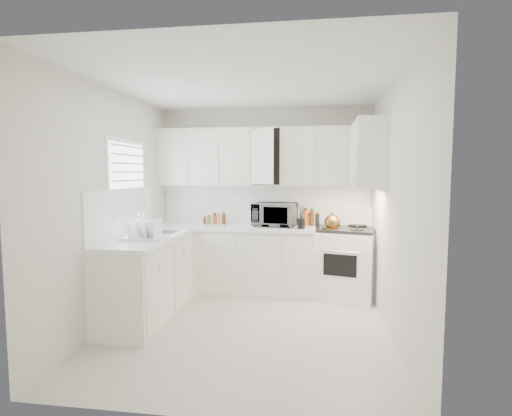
% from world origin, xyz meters
% --- Properties ---
extents(floor, '(3.20, 3.20, 0.00)m').
position_xyz_m(floor, '(0.00, 0.00, 0.00)').
color(floor, beige).
rests_on(floor, ground).
extents(ceiling, '(3.20, 3.20, 0.00)m').
position_xyz_m(ceiling, '(0.00, 0.00, 2.60)').
color(ceiling, white).
rests_on(ceiling, ground).
extents(wall_back, '(3.00, 0.00, 3.00)m').
position_xyz_m(wall_back, '(0.00, 1.60, 1.30)').
color(wall_back, silver).
rests_on(wall_back, ground).
extents(wall_front, '(3.00, 0.00, 3.00)m').
position_xyz_m(wall_front, '(0.00, -1.60, 1.30)').
color(wall_front, silver).
rests_on(wall_front, ground).
extents(wall_left, '(0.00, 3.20, 3.20)m').
position_xyz_m(wall_left, '(-1.50, 0.00, 1.30)').
color(wall_left, silver).
rests_on(wall_left, ground).
extents(wall_right, '(0.00, 3.20, 3.20)m').
position_xyz_m(wall_right, '(1.50, 0.00, 1.30)').
color(wall_right, silver).
rests_on(wall_right, ground).
extents(window_blinds, '(0.06, 0.96, 1.06)m').
position_xyz_m(window_blinds, '(-1.48, 0.35, 1.55)').
color(window_blinds, white).
rests_on(window_blinds, wall_left).
extents(lower_cabinets_back, '(2.22, 0.60, 0.90)m').
position_xyz_m(lower_cabinets_back, '(-0.39, 1.30, 0.45)').
color(lower_cabinets_back, silver).
rests_on(lower_cabinets_back, floor).
extents(lower_cabinets_left, '(0.60, 1.60, 0.90)m').
position_xyz_m(lower_cabinets_left, '(-1.20, 0.20, 0.45)').
color(lower_cabinets_left, silver).
rests_on(lower_cabinets_left, floor).
extents(countertop_back, '(2.24, 0.64, 0.05)m').
position_xyz_m(countertop_back, '(-0.39, 1.29, 0.93)').
color(countertop_back, white).
rests_on(countertop_back, lower_cabinets_back).
extents(countertop_left, '(0.64, 1.62, 0.05)m').
position_xyz_m(countertop_left, '(-1.19, 0.20, 0.93)').
color(countertop_left, white).
rests_on(countertop_left, lower_cabinets_left).
extents(backsplash_back, '(2.98, 0.02, 0.55)m').
position_xyz_m(backsplash_back, '(0.00, 1.59, 1.23)').
color(backsplash_back, white).
rests_on(backsplash_back, wall_back).
extents(backsplash_left, '(0.02, 1.60, 0.55)m').
position_xyz_m(backsplash_left, '(-1.49, 0.20, 1.23)').
color(backsplash_left, white).
rests_on(backsplash_left, wall_left).
extents(upper_cabinets_back, '(3.00, 0.33, 0.80)m').
position_xyz_m(upper_cabinets_back, '(0.00, 1.44, 1.50)').
color(upper_cabinets_back, silver).
rests_on(upper_cabinets_back, wall_back).
extents(upper_cabinets_right, '(0.33, 0.90, 0.80)m').
position_xyz_m(upper_cabinets_right, '(1.33, 0.82, 1.50)').
color(upper_cabinets_right, silver).
rests_on(upper_cabinets_right, wall_right).
extents(sink, '(0.42, 0.38, 0.30)m').
position_xyz_m(sink, '(-1.19, 0.55, 1.07)').
color(sink, gray).
rests_on(sink, countertop_left).
extents(stove, '(0.92, 0.82, 1.21)m').
position_xyz_m(stove, '(1.12, 1.29, 0.60)').
color(stove, white).
rests_on(stove, floor).
extents(tea_kettle, '(0.26, 0.22, 0.23)m').
position_xyz_m(tea_kettle, '(0.94, 1.13, 1.05)').
color(tea_kettle, brown).
rests_on(tea_kettle, stove).
extents(frying_pan, '(0.30, 0.45, 0.04)m').
position_xyz_m(frying_pan, '(1.30, 1.45, 0.96)').
color(frying_pan, black).
rests_on(frying_pan, stove).
extents(microwave, '(0.62, 0.41, 0.39)m').
position_xyz_m(microwave, '(0.17, 1.31, 1.14)').
color(microwave, gray).
rests_on(microwave, countertop_back).
extents(rice_cooker, '(0.28, 0.28, 0.26)m').
position_xyz_m(rice_cooker, '(-0.08, 1.43, 1.08)').
color(rice_cooker, white).
rests_on(rice_cooker, countertop_back).
extents(paper_towel, '(0.12, 0.12, 0.27)m').
position_xyz_m(paper_towel, '(-0.08, 1.47, 1.08)').
color(paper_towel, white).
rests_on(paper_towel, countertop_back).
extents(utensil_crock, '(0.13, 0.13, 0.32)m').
position_xyz_m(utensil_crock, '(0.54, 1.08, 1.11)').
color(utensil_crock, black).
rests_on(utensil_crock, countertop_back).
extents(dish_rack, '(0.48, 0.38, 0.25)m').
position_xyz_m(dish_rack, '(-1.14, -0.00, 1.07)').
color(dish_rack, white).
rests_on(dish_rack, countertop_left).
extents(spice_left_0, '(0.06, 0.06, 0.13)m').
position_xyz_m(spice_left_0, '(-0.85, 1.42, 1.02)').
color(spice_left_0, brown).
rests_on(spice_left_0, countertop_back).
extents(spice_left_1, '(0.06, 0.06, 0.13)m').
position_xyz_m(spice_left_1, '(-0.78, 1.33, 1.02)').
color(spice_left_1, '#48802A').
rests_on(spice_left_1, countertop_back).
extents(spice_left_2, '(0.06, 0.06, 0.13)m').
position_xyz_m(spice_left_2, '(-0.70, 1.42, 1.02)').
color(spice_left_2, '#D2571C').
rests_on(spice_left_2, countertop_back).
extents(spice_left_3, '(0.06, 0.06, 0.13)m').
position_xyz_m(spice_left_3, '(-0.62, 1.33, 1.02)').
color(spice_left_3, gold).
rests_on(spice_left_3, countertop_back).
extents(spice_left_4, '(0.06, 0.06, 0.13)m').
position_xyz_m(spice_left_4, '(-0.55, 1.42, 1.02)').
color(spice_left_4, '#553318').
rests_on(spice_left_4, countertop_back).
extents(sauce_right_0, '(0.06, 0.06, 0.19)m').
position_xyz_m(sauce_right_0, '(0.58, 1.46, 1.05)').
color(sauce_right_0, '#D2571C').
rests_on(sauce_right_0, countertop_back).
extents(sauce_right_1, '(0.06, 0.06, 0.19)m').
position_xyz_m(sauce_right_1, '(0.64, 1.40, 1.05)').
color(sauce_right_1, gold).
rests_on(sauce_right_1, countertop_back).
extents(sauce_right_2, '(0.06, 0.06, 0.19)m').
position_xyz_m(sauce_right_2, '(0.69, 1.46, 1.05)').
color(sauce_right_2, '#553318').
rests_on(sauce_right_2, countertop_back).
extents(sauce_right_3, '(0.06, 0.06, 0.19)m').
position_xyz_m(sauce_right_3, '(0.74, 1.40, 1.05)').
color(sauce_right_3, black).
rests_on(sauce_right_3, countertop_back).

